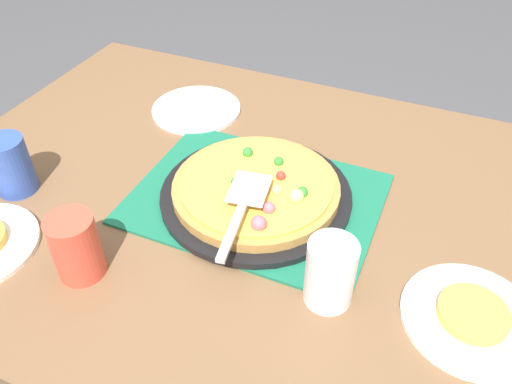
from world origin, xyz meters
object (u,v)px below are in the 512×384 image
(cup_far, at_px, (76,247))
(cup_corner, at_px, (10,165))
(plate_side, at_px, (196,109))
(pizza_pan, at_px, (256,195))
(pizza_server, at_px, (243,205))
(cup_near, at_px, (330,273))
(plate_far_right, at_px, (471,318))
(served_slice_right, at_px, (473,314))
(pizza, at_px, (257,187))

(cup_far, distance_m, cup_corner, 0.29)
(plate_side, distance_m, cup_far, 0.54)
(pizza_pan, distance_m, pizza_server, 0.11)
(pizza_pan, relative_size, cup_near, 3.17)
(plate_far_right, relative_size, cup_corner, 1.83)
(plate_far_right, height_order, served_slice_right, served_slice_right)
(plate_far_right, bearing_deg, served_slice_right, 0.00)
(cup_near, distance_m, cup_corner, 0.66)
(pizza, bearing_deg, cup_far, -125.28)
(served_slice_right, bearing_deg, cup_near, -168.57)
(pizza, xyz_separation_m, cup_far, (-0.20, -0.29, 0.03))
(pizza_pan, height_order, plate_side, pizza_pan)
(cup_corner, xyz_separation_m, pizza_server, (0.48, 0.06, 0.01))
(pizza_server, bearing_deg, plate_side, 129.51)
(cup_far, relative_size, pizza_server, 0.51)
(cup_far, bearing_deg, pizza_server, 41.49)
(plate_far_right, relative_size, plate_side, 1.00)
(pizza_pan, height_order, cup_far, cup_far)
(cup_corner, bearing_deg, served_slice_right, 1.94)
(plate_far_right, bearing_deg, cup_corner, -178.06)
(pizza_pan, xyz_separation_m, cup_far, (-0.20, -0.29, 0.05))
(cup_near, xyz_separation_m, cup_corner, (-0.66, 0.01, 0.00))
(pizza, relative_size, cup_near, 2.75)
(plate_side, distance_m, cup_corner, 0.46)
(pizza, bearing_deg, pizza_pan, 143.92)
(served_slice_right, relative_size, cup_corner, 0.92)
(pizza, xyz_separation_m, plate_far_right, (0.42, -0.13, -0.03))
(served_slice_right, distance_m, cup_near, 0.23)
(served_slice_right, bearing_deg, pizza_server, 175.22)
(plate_side, distance_m, served_slice_right, 0.79)
(cup_far, relative_size, cup_corner, 1.00)
(plate_far_right, xyz_separation_m, cup_far, (-0.63, -0.16, 0.06))
(cup_near, distance_m, pizza_server, 0.20)
(pizza, distance_m, plate_side, 0.37)
(pizza_pan, height_order, cup_corner, cup_corner)
(cup_corner, height_order, pizza_server, cup_corner)
(pizza_pan, relative_size, cup_far, 3.17)
(pizza, height_order, cup_corner, cup_corner)
(cup_far, distance_m, pizza_server, 0.29)
(plate_side, xyz_separation_m, cup_near, (0.47, -0.42, 0.06))
(cup_near, relative_size, pizza_server, 0.51)
(cup_corner, bearing_deg, cup_near, -1.28)
(cup_near, bearing_deg, cup_far, -164.46)
(plate_far_right, xyz_separation_m, cup_near, (-0.22, -0.04, 0.06))
(pizza, height_order, cup_far, cup_far)
(cup_far, bearing_deg, served_slice_right, 14.10)
(cup_far, bearing_deg, cup_corner, 153.97)
(pizza_pan, relative_size, pizza_server, 1.62)
(pizza, distance_m, served_slice_right, 0.44)
(plate_side, relative_size, served_slice_right, 2.00)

